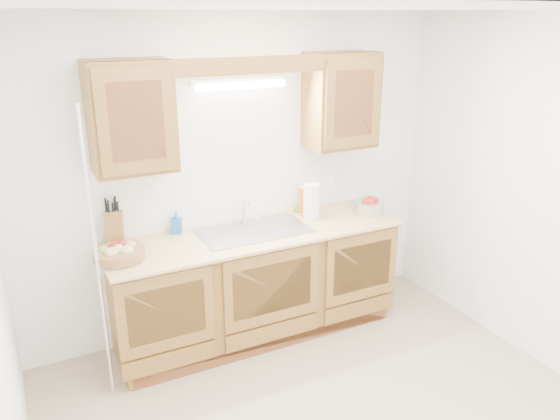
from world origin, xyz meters
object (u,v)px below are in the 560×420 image
paper_towel (311,201)px  apple_bowl (369,206)px  fruit_basket (119,253)px  knife_block (114,228)px

paper_towel → apple_bowl: size_ratio=1.13×
fruit_basket → paper_towel: 1.58m
fruit_basket → apple_bowl: (2.06, 0.01, 0.01)m
knife_block → paper_towel: bearing=7.2°
paper_towel → fruit_basket: bearing=-175.7°
knife_block → apple_bowl: size_ratio=1.21×
fruit_basket → apple_bowl: bearing=0.2°
knife_block → apple_bowl: bearing=5.4°
apple_bowl → fruit_basket: bearing=-179.8°
fruit_basket → knife_block: bearing=83.7°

